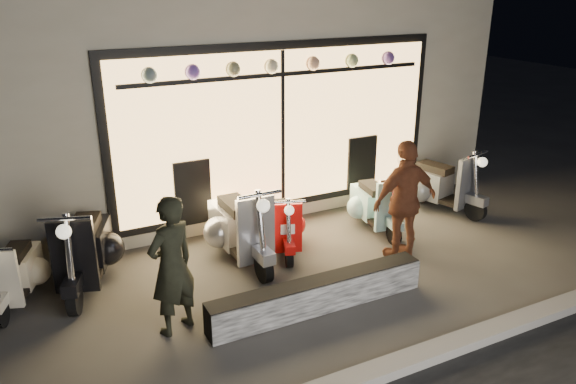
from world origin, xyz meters
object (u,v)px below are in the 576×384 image
object	(u,v)px
man	(172,266)
scooter_silver	(238,225)
graffiti_barrier	(318,295)
scooter_red	(283,223)
woman	(405,201)

from	to	relation	value
man	scooter_silver	bearing A→B (deg)	-157.25
man	graffiti_barrier	bearing A→B (deg)	144.05
scooter_silver	scooter_red	world-z (taller)	scooter_silver
scooter_silver	man	world-z (taller)	man
graffiti_barrier	scooter_silver	bearing A→B (deg)	100.11
graffiti_barrier	man	distance (m)	1.78
graffiti_barrier	scooter_silver	world-z (taller)	scooter_silver
scooter_red	graffiti_barrier	bearing A→B (deg)	-83.54
scooter_silver	woman	bearing A→B (deg)	-28.66
woman	scooter_silver	bearing A→B (deg)	-27.16
graffiti_barrier	scooter_silver	xyz separation A→B (m)	(-0.31, 1.75, 0.27)
scooter_silver	woman	xyz separation A→B (m)	(2.05, -1.09, 0.39)
graffiti_barrier	man	size ratio (longest dim) A/B	1.71
scooter_silver	woman	distance (m)	2.36
man	woman	distance (m)	3.39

